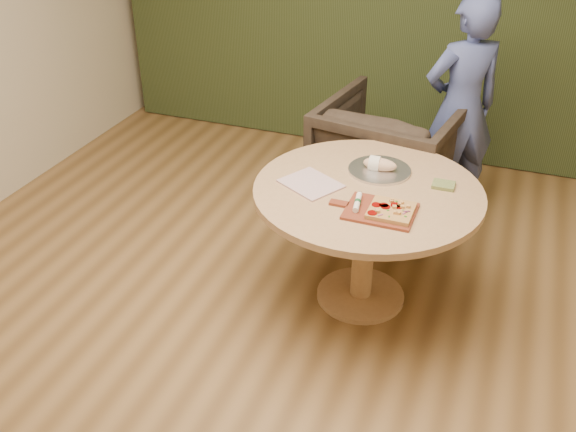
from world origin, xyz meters
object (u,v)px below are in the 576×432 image
(pedestal_table, at_px, (367,210))
(armchair, at_px, (390,151))
(serving_tray, at_px, (379,170))
(cutlery_roll, at_px, (358,202))
(bread_roll, at_px, (378,164))
(flatbread_pizza, at_px, (391,210))
(person_standing, at_px, (461,109))
(pizza_paddle, at_px, (378,211))

(pedestal_table, distance_m, armchair, 1.09)
(pedestal_table, height_order, serving_tray, serving_tray)
(cutlery_roll, xyz_separation_m, armchair, (-0.10, 1.30, -0.31))
(bread_roll, bearing_deg, pedestal_table, -90.09)
(armchair, bearing_deg, pedestal_table, 104.47)
(flatbread_pizza, xyz_separation_m, bread_roll, (-0.18, 0.45, 0.02))
(pedestal_table, bearing_deg, person_standing, 75.83)
(pizza_paddle, xyz_separation_m, bread_roll, (-0.11, 0.44, 0.04))
(bread_roll, bearing_deg, pizza_paddle, -75.96)
(serving_tray, distance_m, bread_roll, 0.04)
(pedestal_table, xyz_separation_m, person_standing, (0.32, 1.27, 0.17))
(flatbread_pizza, xyz_separation_m, person_standing, (0.14, 1.50, -0.00))
(pizza_paddle, xyz_separation_m, person_standing, (0.21, 1.49, 0.02))
(pedestal_table, height_order, person_standing, person_standing)
(pedestal_table, height_order, armchair, armchair)
(bread_roll, relative_size, person_standing, 0.12)
(cutlery_roll, bearing_deg, flatbread_pizza, -12.76)
(pedestal_table, xyz_separation_m, pizza_paddle, (0.11, -0.23, 0.15))
(flatbread_pizza, bearing_deg, serving_tray, 110.47)
(bread_roll, bearing_deg, cutlery_roll, -90.45)
(person_standing, bearing_deg, pedestal_table, 39.86)
(cutlery_roll, bearing_deg, serving_tray, 80.14)
(armchair, bearing_deg, bread_roll, 105.82)
(armchair, bearing_deg, flatbread_pizza, 111.07)
(bread_roll, distance_m, person_standing, 1.10)
(serving_tray, relative_size, bread_roll, 1.84)
(person_standing, bearing_deg, bread_roll, 37.11)
(flatbread_pizza, height_order, bread_roll, bread_roll)
(pedestal_table, relative_size, bread_roll, 6.50)
(armchair, bearing_deg, serving_tray, 106.40)
(cutlery_roll, distance_m, person_standing, 1.52)
(pedestal_table, bearing_deg, serving_tray, 87.56)
(pizza_paddle, relative_size, flatbread_pizza, 2.01)
(cutlery_roll, xyz_separation_m, person_standing, (0.32, 1.48, -0.00))
(cutlery_roll, distance_m, armchair, 1.34)
(pedestal_table, relative_size, serving_tray, 3.53)
(bread_roll, xyz_separation_m, armchair, (-0.10, 0.86, -0.33))
(bread_roll, xyz_separation_m, person_standing, (0.32, 1.05, -0.02))
(cutlery_roll, relative_size, armchair, 0.21)
(flatbread_pizza, relative_size, serving_tray, 0.62)
(cutlery_roll, xyz_separation_m, serving_tray, (0.01, 0.43, -0.02))
(flatbread_pizza, relative_size, person_standing, 0.14)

